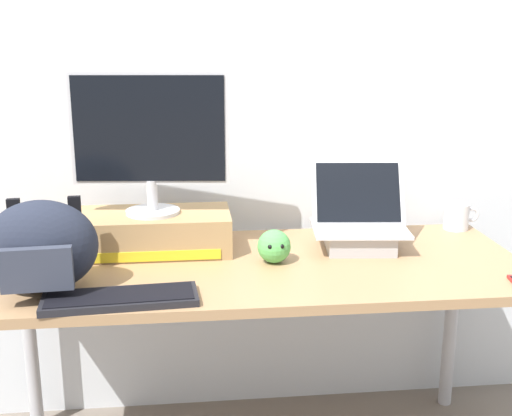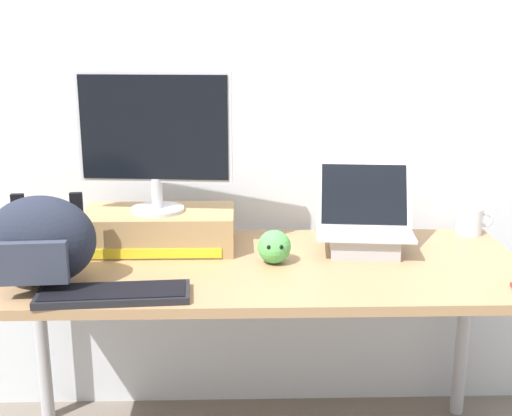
% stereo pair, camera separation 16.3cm
% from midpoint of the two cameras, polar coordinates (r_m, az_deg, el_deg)
% --- Properties ---
extents(back_wall, '(7.00, 0.10, 2.60)m').
position_cam_midpoint_polar(back_wall, '(2.43, -3.15, 11.74)').
color(back_wall, silver).
rests_on(back_wall, ground).
extents(desk, '(1.70, 0.71, 0.73)m').
position_cam_midpoint_polar(desk, '(2.12, -2.21, -6.67)').
color(desk, '#A87F56').
rests_on(desk, ground).
extents(toner_box_yellow, '(0.51, 0.26, 0.13)m').
position_cam_midpoint_polar(toner_box_yellow, '(2.24, -10.90, -2.05)').
color(toner_box_yellow, '#A88456').
rests_on(toner_box_yellow, desk).
extents(desktop_monitor, '(0.51, 0.18, 0.46)m').
position_cam_midpoint_polar(desktop_monitor, '(2.16, -11.32, 5.94)').
color(desktop_monitor, silver).
rests_on(desktop_monitor, toner_box_yellow).
extents(open_laptop, '(0.34, 0.27, 0.29)m').
position_cam_midpoint_polar(open_laptop, '(2.23, 6.82, -1.96)').
color(open_laptop, '#ADADB2').
rests_on(open_laptop, desk).
extents(external_keyboard, '(0.43, 0.17, 0.02)m').
position_cam_midpoint_polar(external_keyboard, '(1.85, -14.14, -7.61)').
color(external_keyboard, black).
rests_on(external_keyboard, desk).
extents(messenger_backpack, '(0.32, 0.27, 0.26)m').
position_cam_midpoint_polar(messenger_backpack, '(1.95, -20.34, -3.19)').
color(messenger_backpack, '#232838').
rests_on(messenger_backpack, desk).
extents(coffee_mug, '(0.13, 0.09, 0.10)m').
position_cam_midpoint_polar(coffee_mug, '(2.52, 15.22, -0.71)').
color(coffee_mug, silver).
rests_on(coffee_mug, desk).
extents(plush_toy, '(0.11, 0.11, 0.11)m').
position_cam_midpoint_polar(plush_toy, '(2.08, -0.67, -3.34)').
color(plush_toy, '#56B256').
rests_on(plush_toy, desk).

